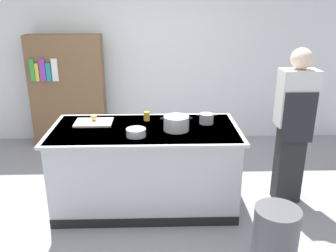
{
  "coord_description": "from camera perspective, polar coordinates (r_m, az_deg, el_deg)",
  "views": [
    {
      "loc": [
        0.14,
        -3.49,
        2.16
      ],
      "look_at": [
        0.25,
        0.2,
        0.85
      ],
      "focal_mm": 37.91,
      "sensor_mm": 36.0,
      "label": 1
    }
  ],
  "objects": [
    {
      "name": "mixing_bowl",
      "position": [
        3.49,
        -5.17,
        -1.04
      ],
      "size": [
        0.19,
        0.19,
        0.08
      ],
      "primitive_type": "cylinder",
      "color": "#B7BABF",
      "rests_on": "counter_island"
    },
    {
      "name": "bookshelf",
      "position": [
        5.62,
        -15.8,
        5.33
      ],
      "size": [
        1.1,
        0.31,
        1.7
      ],
      "color": "brown",
      "rests_on": "ground_plane"
    },
    {
      "name": "stock_pot",
      "position": [
        3.63,
        1.34,
        0.45
      ],
      "size": [
        0.33,
        0.26,
        0.15
      ],
      "color": "#B7BABF",
      "rests_on": "counter_island"
    },
    {
      "name": "juice_cup",
      "position": [
        3.94,
        -3.45,
        1.6
      ],
      "size": [
        0.07,
        0.07,
        0.1
      ],
      "primitive_type": "cylinder",
      "color": "yellow",
      "rests_on": "counter_island"
    },
    {
      "name": "ground_plane",
      "position": [
        4.11,
        -3.48,
        -12.22
      ],
      "size": [
        10.0,
        10.0,
        0.0
      ],
      "primitive_type": "plane",
      "color": "gray"
    },
    {
      "name": "back_wall",
      "position": [
        5.63,
        -3.22,
        12.78
      ],
      "size": [
        6.4,
        0.12,
        3.0
      ],
      "primitive_type": "cube",
      "color": "silver",
      "rests_on": "ground_plane"
    },
    {
      "name": "trash_bin",
      "position": [
        3.31,
        16.87,
        -16.53
      ],
      "size": [
        0.39,
        0.39,
        0.52
      ],
      "primitive_type": "cylinder",
      "color": "#4C4C51",
      "rests_on": "ground_plane"
    },
    {
      "name": "cutting_board",
      "position": [
        3.93,
        -11.85,
        0.56
      ],
      "size": [
        0.4,
        0.28,
        0.02
      ],
      "primitive_type": "cube",
      "color": "silver",
      "rests_on": "counter_island"
    },
    {
      "name": "person_chef",
      "position": [
        4.02,
        19.54,
        0.31
      ],
      "size": [
        0.38,
        0.25,
        1.72
      ],
      "rotation": [
        0.0,
        0.0,
        1.89
      ],
      "color": "#262626",
      "rests_on": "ground_plane"
    },
    {
      "name": "counter_island",
      "position": [
        3.89,
        -3.62,
        -6.38
      ],
      "size": [
        1.98,
        0.98,
        0.9
      ],
      "color": "#B7BABF",
      "rests_on": "ground_plane"
    },
    {
      "name": "sauce_pan",
      "position": [
        3.86,
        6.2,
        1.19
      ],
      "size": [
        0.22,
        0.15,
        0.11
      ],
      "color": "#99999E",
      "rests_on": "counter_island"
    },
    {
      "name": "onion",
      "position": [
        3.95,
        -11.86,
        1.35
      ],
      "size": [
        0.07,
        0.07,
        0.07
      ],
      "primitive_type": "sphere",
      "color": "tan",
      "rests_on": "cutting_board"
    }
  ]
}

